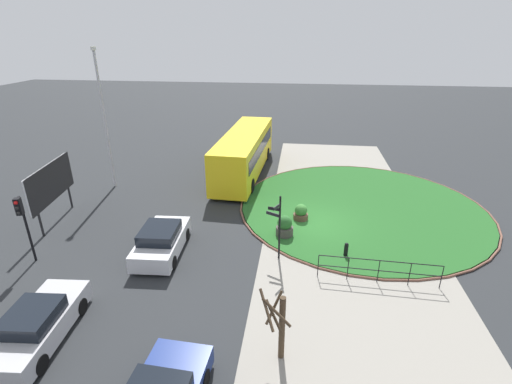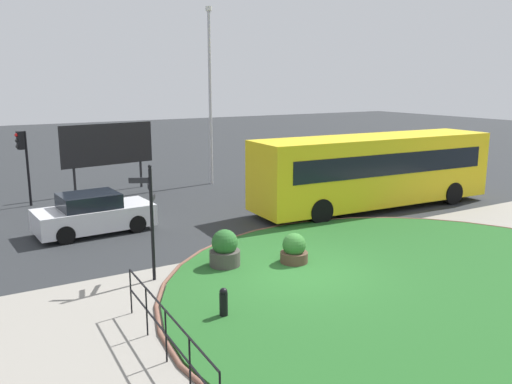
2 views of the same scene
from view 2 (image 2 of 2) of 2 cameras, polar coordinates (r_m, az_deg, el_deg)
name	(u,v)px [view 2 (image 2 of 2)]	position (r m, az deg, el deg)	size (l,w,h in m)	color
ground	(301,276)	(15.27, 4.88, -9.00)	(120.00, 120.00, 0.00)	#282B2D
sidewalk_paving	(338,295)	(14.07, 8.83, -10.94)	(32.00, 8.73, 0.02)	gray
grass_island	(441,290)	(14.96, 19.27, -9.91)	(14.54, 14.54, 0.10)	#235B23
grass_kerb_ring	(441,290)	(14.96, 19.28, -9.89)	(14.85, 14.85, 0.11)	brown
signpost_directional	(151,215)	(14.68, -11.23, -2.40)	(0.86, 0.70, 3.25)	black
bollard_foreground	(224,303)	(12.54, -3.50, -11.85)	(0.20, 0.20, 0.77)	black
railing_grass_edge	(166,328)	(10.76, -9.68, -14.27)	(0.25, 5.09, 1.13)	black
bus_yellow	(374,170)	(23.37, 12.57, 2.37)	(11.24, 3.12, 3.12)	yellow
car_far_lane	(93,214)	(20.10, -17.08, -2.29)	(4.21, 2.09, 1.47)	silver
traffic_light_near	(23,151)	(25.06, -23.77, 4.02)	(0.48, 0.32, 3.30)	black
lamppost_tall	(210,92)	(28.10, -4.96, 10.65)	(0.32, 0.32, 9.08)	#B7B7BC
billboard_right	(107,145)	(27.16, -15.69, 4.84)	(4.69, 0.80, 3.38)	black
planter_near_signpost	(294,251)	(15.97, 4.12, -6.35)	(0.83, 0.83, 0.99)	brown
planter_kerbside	(225,251)	(15.67, -3.37, -6.34)	(0.91, 0.91, 1.18)	#47423D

